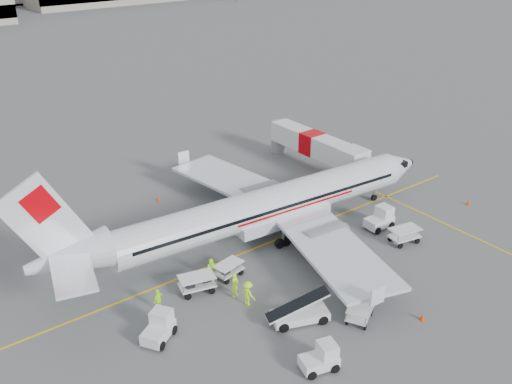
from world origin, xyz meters
The scene contains 20 objects.
ground centered at (0.00, 0.00, 0.00)m, with size 360.00×360.00×0.00m, color #56595B.
stripe_lead centered at (0.00, 0.00, 0.01)m, with size 44.00×0.20×0.01m, color yellow.
stripe_cross centered at (14.00, -8.00, 0.01)m, with size 0.20×20.00×0.01m, color yellow.
aircraft centered at (0.51, 0.96, 4.88)m, with size 35.42×27.76×9.76m, color white, non-canonical shape.
jet_bridge centered at (13.05, 9.58, 1.91)m, with size 2.73×14.57×3.82m, color white, non-canonical shape.
belt_loader centered at (-4.73, -9.06, 1.36)m, with size 5.00×1.88×2.71m, color white, non-canonical shape.
tug_fore centered at (8.84, -3.70, 0.95)m, with size 2.46×1.41×1.90m, color white, non-canonical shape.
tug_mid centered at (-6.73, -13.06, 0.86)m, with size 2.22×1.27×1.72m, color white, non-canonical shape.
tug_aft centered at (-13.02, -5.07, 0.91)m, with size 2.36×1.35×1.83m, color white, non-canonical shape.
cart_loaded_a centered at (-5.55, -2.00, 0.57)m, with size 2.18×1.29×1.14m, color white, non-canonical shape.
cart_loaded_b centered at (-8.40, -2.20, 0.66)m, with size 2.52×1.49×1.31m, color white, non-canonical shape.
cart_empty_a centered at (-1.51, -11.34, 0.61)m, with size 2.34×1.38×1.22m, color white, non-canonical shape.
cart_empty_b centered at (8.69, -6.57, 0.65)m, with size 2.48×1.46×1.29m, color white, non-canonical shape.
cone_nose centered at (18.78, -5.75, 0.27)m, with size 0.33×0.33×0.55m, color #FB3E04.
cone_port centered at (-3.73, 12.27, 0.27)m, with size 0.33×0.33×0.54m, color #FB3E04.
cone_stbd centered at (1.82, -13.87, 0.27)m, with size 0.33×0.33×0.54m, color #FB3E04.
crew_a centered at (-6.54, -4.23, 0.93)m, with size 0.68×0.45×1.87m, color #AEFF1C.
crew_b centered at (-6.68, -1.50, 0.84)m, with size 0.82×0.64×1.69m, color #AEFF1C.
crew_c centered at (-6.41, -5.57, 0.93)m, with size 1.20×0.69×1.85m, color #AEFF1C.
crew_d centered at (-11.57, -2.40, 0.83)m, with size 0.97×0.40×1.66m, color #AEFF1C.
Camera 1 is at (-25.17, -31.35, 24.12)m, focal length 40.00 mm.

